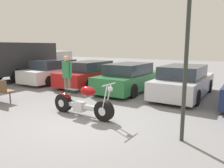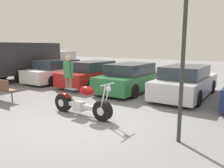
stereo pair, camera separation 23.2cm
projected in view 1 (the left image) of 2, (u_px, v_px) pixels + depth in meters
The scene contains 9 objects.
ground_plane at pixel (85, 122), 6.30m from camera, with size 60.00×60.00×0.00m, color slate.
motorcycle at pixel (82, 102), 6.77m from camera, with size 2.27×0.62×1.11m.
parked_car_white at pixel (57, 72), 13.23m from camera, with size 1.82×4.54×1.34m.
parked_car_red at pixel (92, 74), 12.11m from camera, with size 1.82×4.54×1.34m.
parked_car_green at pixel (131, 78), 10.63m from camera, with size 1.82×4.54×1.34m.
parked_car_silver at pixel (184, 82), 9.45m from camera, with size 1.82×4.54×1.34m.
delivery_truck at pixel (25, 59), 14.37m from camera, with size 2.38×6.34×2.36m.
lamp_post at pixel (187, 39), 4.65m from camera, with size 0.26×0.26×3.47m.
person_standing at pixel (67, 73), 8.87m from camera, with size 0.52×0.24×1.77m.
Camera 1 is at (3.89, -4.67, 2.15)m, focal length 35.00 mm.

